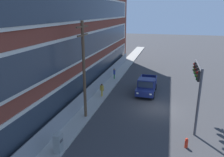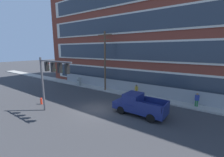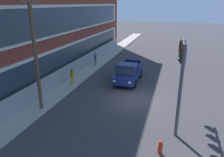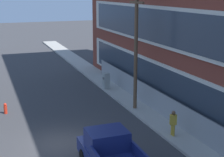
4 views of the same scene
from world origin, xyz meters
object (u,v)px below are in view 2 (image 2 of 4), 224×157
Objects in this scene: traffic_signal_mast at (51,73)px; fire_hydrant at (41,101)px; pickup_truck_navy at (138,105)px; utility_pole_near_corner at (105,59)px; pedestrian_by_fence at (136,90)px; electrical_cabinet at (79,82)px; pedestrian_near_cabinet at (197,99)px.

traffic_signal_mast is 5.27m from fire_hydrant.
utility_pole_near_corner is (-7.92, 4.84, 3.97)m from pickup_truck_navy.
pedestrian_by_fence is at bearing 118.42° from pickup_truck_navy.
traffic_signal_mast is 3.59× the size of electrical_cabinet.
pedestrian_near_cabinet is at bearing 1.75° from electrical_cabinet.
traffic_signal_mast is 12.09m from electrical_cabinet.
utility_pole_near_corner reaches higher than pedestrian_by_fence.
traffic_signal_mast is 8.96m from pickup_truck_navy.
pickup_truck_navy is 6.71× the size of fire_hydrant.
pickup_truck_navy is at bearing 35.11° from traffic_signal_mast.
traffic_signal_mast reaches higher than pickup_truck_navy.
pedestrian_by_fence is (4.21, 9.71, -3.15)m from traffic_signal_mast.
utility_pole_near_corner is 11.43× the size of fire_hydrant.
pedestrian_near_cabinet is at bearing 49.19° from pickup_truck_navy.
pedestrian_by_fence is at bearing 1.22° from electrical_cabinet.
utility_pole_near_corner is at bearing 148.56° from pickup_truck_navy.
utility_pole_near_corner is at bearing 1.95° from electrical_cabinet.
pedestrian_near_cabinet is at bearing 1.66° from utility_pole_near_corner.
pickup_truck_navy is 11.27m from fire_hydrant.
utility_pole_near_corner is 5.76× the size of electrical_cabinet.
pedestrian_near_cabinet is 7.15m from pedestrian_by_fence.
pedestrian_near_cabinet is 2.17× the size of fire_hydrant.
electrical_cabinet is (-6.71, 9.47, -3.35)m from traffic_signal_mast.
fire_hydrant is (-14.99, -9.27, -0.59)m from pedestrian_near_cabinet.
fire_hydrant is (-2.57, -8.91, -4.54)m from utility_pole_near_corner.
electrical_cabinet is at bearing -178.05° from utility_pole_near_corner.
fire_hydrant is (-7.85, -8.95, -0.59)m from pedestrian_by_fence.
pedestrian_near_cabinet is (12.42, 0.36, -3.95)m from utility_pole_near_corner.
utility_pole_near_corner reaches higher than fire_hydrant.
traffic_signal_mast reaches higher than pedestrian_by_fence.
pedestrian_by_fence is 11.92m from fire_hydrant.
utility_pole_near_corner is at bearing 73.91° from fire_hydrant.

